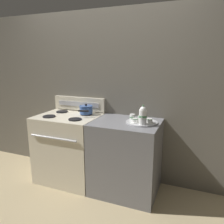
% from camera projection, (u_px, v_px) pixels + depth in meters
% --- Properties ---
extents(ground_plane, '(6.00, 6.00, 0.00)m').
position_uv_depth(ground_plane, '(97.00, 183.00, 2.86)').
color(ground_plane, tan).
extents(wall_back, '(6.00, 0.05, 2.20)m').
position_uv_depth(wall_back, '(106.00, 97.00, 2.92)').
color(wall_back, '#666056').
rests_on(wall_back, ground).
extents(stove, '(0.78, 0.66, 0.89)m').
position_uv_depth(stove, '(70.00, 148.00, 2.90)').
color(stove, beige).
rests_on(stove, ground).
extents(control_panel, '(0.77, 0.05, 0.18)m').
position_uv_depth(control_panel, '(79.00, 104.00, 3.04)').
color(control_panel, beige).
rests_on(control_panel, stove).
extents(side_counter, '(0.77, 0.63, 0.88)m').
position_uv_depth(side_counter, '(126.00, 157.00, 2.62)').
color(side_counter, slate).
rests_on(side_counter, ground).
extents(saucepan, '(0.19, 0.26, 0.13)m').
position_uv_depth(saucepan, '(86.00, 110.00, 2.85)').
color(saucepan, '#335193').
rests_on(saucepan, stove).
extents(serving_tray, '(0.36, 0.36, 0.01)m').
position_uv_depth(serving_tray, '(142.00, 122.00, 2.48)').
color(serving_tray, '#B2B2B7').
rests_on(serving_tray, side_counter).
extents(teapot, '(0.09, 0.14, 0.22)m').
position_uv_depth(teapot, '(143.00, 115.00, 2.34)').
color(teapot, white).
rests_on(teapot, serving_tray).
extents(teacup_left, '(0.10, 0.10, 0.05)m').
position_uv_depth(teacup_left, '(140.00, 118.00, 2.53)').
color(teacup_left, white).
rests_on(teacup_left, serving_tray).
extents(teacup_right, '(0.10, 0.10, 0.05)m').
position_uv_depth(teacup_right, '(135.00, 120.00, 2.43)').
color(teacup_right, white).
rests_on(teacup_right, serving_tray).
extents(teacup_front, '(0.10, 0.10, 0.05)m').
position_uv_depth(teacup_front, '(149.00, 121.00, 2.42)').
color(teacup_front, white).
rests_on(teacup_front, serving_tray).
extents(creamer_jug, '(0.07, 0.07, 0.07)m').
position_uv_depth(creamer_jug, '(132.00, 117.00, 2.54)').
color(creamer_jug, white).
rests_on(creamer_jug, serving_tray).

